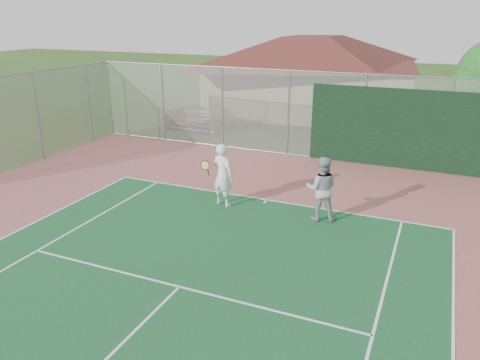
% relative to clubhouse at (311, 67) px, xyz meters
% --- Properties ---
extents(back_fence, '(20.08, 0.11, 3.53)m').
position_rel_clubhouse_xyz_m(back_fence, '(4.66, -9.05, -1.00)').
color(back_fence, gray).
rests_on(back_fence, ground).
extents(side_fence_left, '(0.08, 9.00, 3.50)m').
position_rel_clubhouse_xyz_m(side_fence_left, '(-7.45, -13.53, -0.92)').
color(side_fence_left, gray).
rests_on(side_fence_left, ground).
extents(clubhouse, '(12.96, 9.37, 5.25)m').
position_rel_clubhouse_xyz_m(clubhouse, '(0.00, 0.00, 0.00)').
color(clubhouse, tan).
rests_on(clubhouse, ground).
extents(bleachers, '(2.83, 1.84, 1.02)m').
position_rel_clubhouse_xyz_m(bleachers, '(-4.11, -6.47, -2.13)').
color(bleachers, '#983A23').
rests_on(bleachers, ground).
extents(player_white_front, '(1.01, 0.68, 1.96)m').
position_rel_clubhouse_xyz_m(player_white_front, '(1.42, -15.06, -1.68)').
color(player_white_front, white).
rests_on(player_white_front, ground).
extents(player_grey_back, '(1.05, 0.91, 1.87)m').
position_rel_clubhouse_xyz_m(player_grey_back, '(4.46, -14.90, -1.73)').
color(player_grey_back, '#9B9D9F').
rests_on(player_grey_back, ground).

